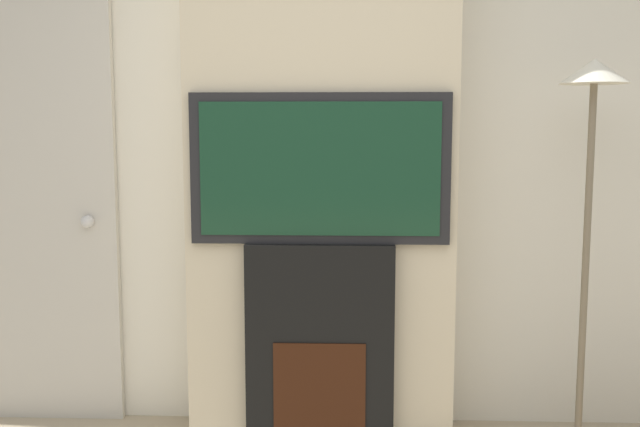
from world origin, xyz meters
name	(u,v)px	position (x,y,z in m)	size (l,w,h in m)	color
wall_back	(323,138)	(0.00, 2.03, 1.35)	(6.00, 0.06, 2.70)	silver
chimney_breast	(321,139)	(0.00, 1.85, 1.35)	(1.16, 0.31, 2.70)	beige
fireplace	(320,347)	(0.00, 1.69, 0.45)	(0.63, 0.15, 0.91)	black
television	(320,169)	(0.00, 1.69, 1.23)	(1.09, 0.07, 0.63)	black
floor_lamp	(591,156)	(1.12, 1.68, 1.28)	(0.28, 0.28, 1.68)	#726651
entry_door	(28,212)	(-1.39, 1.97, 1.01)	(0.85, 0.09, 2.01)	#BCB7AD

